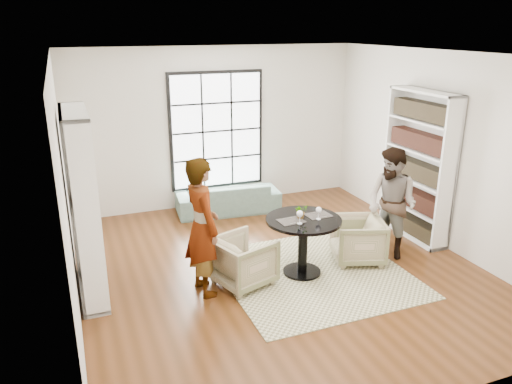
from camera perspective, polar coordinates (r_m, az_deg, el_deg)
name	(u,v)px	position (r m, az deg, el deg)	size (l,w,h in m)	color
ground	(279,268)	(7.34, 2.60, -8.63)	(6.00, 6.00, 0.00)	#572E14
room_shell	(265,175)	(7.33, 1.05, 1.97)	(6.00, 6.01, 6.00)	silver
rug	(314,273)	(7.22, 6.62, -9.18)	(2.51, 2.51, 0.01)	beige
pedestal_table	(303,234)	(6.96, 5.41, -4.82)	(1.05, 1.05, 0.83)	black
sofa	(228,198)	(9.35, -3.22, -0.63)	(1.90, 0.74, 0.56)	gray
armchair_left	(243,261)	(6.78, -1.47, -7.87)	(0.72, 0.74, 0.67)	tan
armchair_right	(358,240)	(7.55, 11.53, -5.40)	(0.71, 0.73, 0.66)	tan
person_left	(202,227)	(6.39, -6.17, -3.99)	(0.67, 0.44, 1.83)	gray
person_right	(392,203)	(7.67, 15.25, -1.27)	(0.81, 0.63, 1.67)	gray
placemat_left	(291,221)	(6.77, 4.04, -3.32)	(0.34, 0.26, 0.01)	black
placemat_right	(318,215)	(7.00, 7.13, -2.65)	(0.34, 0.26, 0.01)	black
cutlery_left	(291,220)	(6.76, 4.04, -3.26)	(0.14, 0.22, 0.01)	silver
cutlery_right	(318,215)	(7.00, 7.13, -2.59)	(0.14, 0.22, 0.01)	silver
wine_glass_left	(300,214)	(6.64, 5.03, -2.54)	(0.09, 0.09, 0.19)	silver
wine_glass_right	(319,210)	(6.82, 7.18, -2.10)	(0.08, 0.08, 0.18)	silver
flower_centerpiece	(301,211)	(6.85, 5.16, -2.21)	(0.18, 0.16, 0.20)	gray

